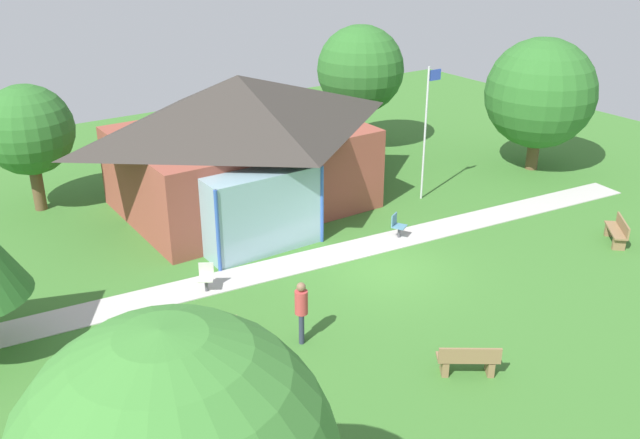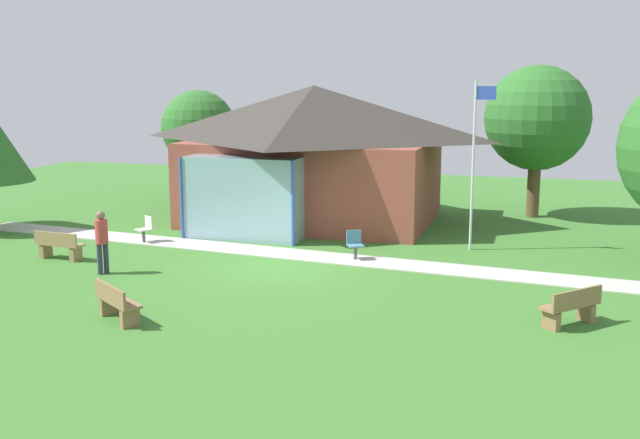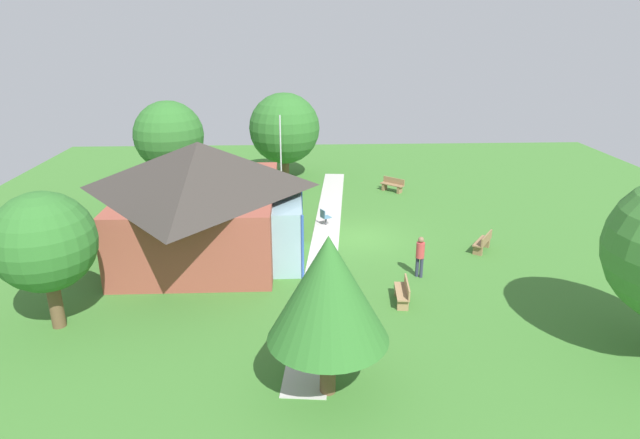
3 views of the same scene
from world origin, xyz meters
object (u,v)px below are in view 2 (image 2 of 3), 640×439
pavilion (311,151)px  tree_behind_pavilion_right (537,118)px  patio_chair_lawn_spare (355,246)px  visitor_strolling_lawn (102,237)px  bench_front_center (117,303)px  bench_lawn_far_right (571,308)px  patio_chair_west (145,230)px  bench_mid_left (59,246)px  flagpole (475,158)px  tree_behind_pavilion_left (199,128)px

pavilion → tree_behind_pavilion_right: size_ratio=1.67×
tree_behind_pavilion_right → pavilion: bearing=-158.0°
patio_chair_lawn_spare → visitor_strolling_lawn: 7.14m
bench_front_center → bench_lawn_far_right: bearing=49.6°
patio_chair_west → visitor_strolling_lawn: bearing=135.1°
bench_mid_left → patio_chair_west: patio_chair_west is taller
bench_mid_left → pavilion: bearing=61.3°
pavilion → flagpole: bearing=-27.4°
patio_chair_lawn_spare → tree_behind_pavilion_left: size_ratio=0.18×
pavilion → bench_mid_left: bearing=-124.0°
flagpole → bench_front_center: (-6.81, -9.25, -2.46)m
flagpole → tree_behind_pavilion_right: (1.73, 6.39, 0.89)m
bench_lawn_far_right → patio_chair_west: size_ratio=1.64×
flagpole → bench_front_center: 11.75m
visitor_strolling_lawn → pavilion: bearing=13.7°
patio_chair_west → tree_behind_pavilion_left: 9.90m
pavilion → flagpole: 6.96m
tree_behind_pavilion_right → tree_behind_pavilion_left: tree_behind_pavilion_right is taller
bench_front_center → visitor_strolling_lawn: size_ratio=0.85×
bench_mid_left → patio_chair_lawn_spare: patio_chair_lawn_spare is taller
patio_chair_west → tree_behind_pavilion_right: tree_behind_pavilion_right is taller
flagpole → bench_lawn_far_right: size_ratio=3.67×
flagpole → bench_front_center: size_ratio=3.49×
tree_behind_pavilion_right → tree_behind_pavilion_left: (-14.37, 0.89, -0.68)m
visitor_strolling_lawn → tree_behind_pavilion_right: tree_behind_pavilion_right is taller
patio_chair_lawn_spare → tree_behind_pavilion_right: tree_behind_pavilion_right is taller
patio_chair_lawn_spare → patio_chair_west: size_ratio=1.00×
bench_mid_left → patio_chair_west: size_ratio=1.78×
pavilion → tree_behind_pavilion_left: pavilion is taller
flagpole → visitor_strolling_lawn: 11.15m
flagpole → patio_chair_lawn_spare: size_ratio=6.01×
patio_chair_lawn_spare → visitor_strolling_lawn: size_ratio=0.49×
flagpole → patio_chair_lawn_spare: 4.60m
bench_mid_left → visitor_strolling_lawn: 2.47m
patio_chair_lawn_spare → pavilion: bearing=-90.6°
tree_behind_pavilion_left → bench_lawn_far_right: bearing=-42.4°
bench_front_center → visitor_strolling_lawn: (-2.54, 3.47, 0.62)m
bench_lawn_far_right → tree_behind_pavilion_right: bearing=46.5°
tree_behind_pavilion_left → flagpole: bearing=-29.9°
bench_lawn_far_right → bench_front_center: bearing=146.8°
bench_lawn_far_right → patio_chair_west: (-12.94, 4.82, 0.01)m
patio_chair_lawn_spare → visitor_strolling_lawn: visitor_strolling_lawn is taller
bench_front_center → tree_behind_pavilion_left: bearing=144.4°
flagpole → bench_mid_left: size_ratio=3.37×
tree_behind_pavilion_right → tree_behind_pavilion_left: size_ratio=1.21×
bench_mid_left → bench_lawn_far_right: 14.37m
bench_lawn_far_right → visitor_strolling_lawn: size_ratio=0.81×
bench_mid_left → tree_behind_pavilion_left: (-1.14, 11.99, 2.68)m
flagpole → tree_behind_pavilion_left: 14.59m
bench_mid_left → tree_behind_pavilion_left: tree_behind_pavilion_left is taller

